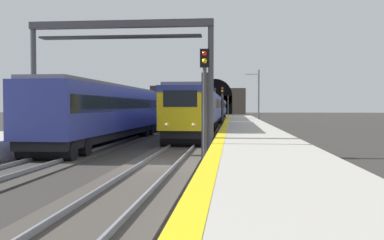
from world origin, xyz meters
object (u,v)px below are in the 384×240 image
Objects in this scene: railway_signal_near at (205,97)px; catenary_mast_near at (258,96)px; train_adjacent_platform at (159,109)px; railway_signal_far at (228,104)px; overhead_signal_gantry at (120,52)px; railway_signal_mid at (222,104)px; train_main_approaching at (213,108)px.

catenary_mast_near reaches higher than railway_signal_near.
train_adjacent_platform is 70.14m from railway_signal_far.
overhead_signal_gantry reaches higher than train_adjacent_platform.
train_adjacent_platform is at bearing -69.64° from railway_signal_mid.
railway_signal_near is 1.02× the size of railway_signal_mid.
railway_signal_mid reaches higher than train_adjacent_platform.
railway_signal_mid is at bearing -180.00° from railway_signal_near.
train_adjacent_platform is at bearing -16.28° from train_main_approaching.
train_main_approaching is 10.49× the size of catenary_mast_near.
railway_signal_far reaches higher than train_main_approaching.
railway_signal_mid is 28.58m from overhead_signal_gantry.
catenary_mast_near is (12.99, -11.66, 1.66)m from train_adjacent_platform.
railway_signal_mid is (31.28, -0.00, -0.04)m from railway_signal_near.
railway_signal_far is 95.47m from overhead_signal_gantry.
overhead_signal_gantry is 39.63m from catenary_mast_near.
train_main_approaching reaches higher than train_adjacent_platform.
catenary_mast_near is (-4.38, -6.52, 1.60)m from train_main_approaching.
catenary_mast_near is at bearing 4.74° from railway_signal_far.
train_main_approaching is at bearing -177.74° from railway_signal_near.
railway_signal_far reaches higher than railway_signal_near.
railway_signal_far reaches higher than train_adjacent_platform.
railway_signal_far is 0.59× the size of overhead_signal_gantry.
catenary_mast_near reaches higher than train_adjacent_platform.
railway_signal_near is at bearing 173.56° from catenary_mast_near.
train_main_approaching is 52.45m from railway_signal_far.
overhead_signal_gantry is at bearing -125.54° from railway_signal_near.
catenary_mast_near is at bearing -13.27° from overhead_signal_gantry.
railway_signal_far is (98.48, 0.00, 0.35)m from railway_signal_near.
train_adjacent_platform is 25.86m from overhead_signal_gantry.
railway_signal_near is at bearing -165.30° from train_adjacent_platform.
railway_signal_far is (69.78, -6.96, 0.98)m from train_adjacent_platform.
railway_signal_mid is 0.87× the size of railway_signal_far.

